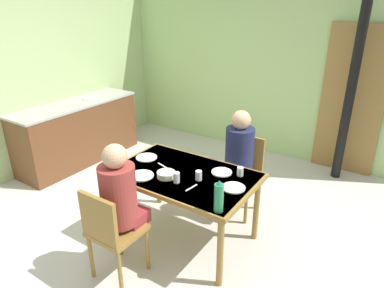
% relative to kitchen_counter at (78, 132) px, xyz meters
% --- Properties ---
extents(ground_plane, '(6.57, 6.57, 0.00)m').
position_rel_kitchen_counter_xyz_m(ground_plane, '(1.96, -0.61, -0.45)').
color(ground_plane, beige).
extents(wall_back, '(4.77, 0.10, 2.80)m').
position_rel_kitchen_counter_xyz_m(wall_back, '(1.96, 1.92, 0.95)').
color(wall_back, '#A1C57B').
rests_on(wall_back, ground_plane).
extents(wall_left, '(0.10, 3.79, 2.80)m').
position_rel_kitchen_counter_xyz_m(wall_left, '(-0.33, 0.02, 0.95)').
color(wall_left, '#A5C080').
rests_on(wall_left, ground_plane).
extents(door_wooden, '(0.80, 0.05, 2.00)m').
position_rel_kitchen_counter_xyz_m(door_wooden, '(3.38, 1.84, 0.55)').
color(door_wooden, olive).
rests_on(door_wooden, ground_plane).
extents(stove_pipe_column, '(0.12, 0.12, 2.80)m').
position_rel_kitchen_counter_xyz_m(stove_pipe_column, '(3.38, 1.57, 0.95)').
color(stove_pipe_column, black).
rests_on(stove_pipe_column, ground_plane).
extents(kitchen_counter, '(0.61, 1.89, 0.91)m').
position_rel_kitchen_counter_xyz_m(kitchen_counter, '(0.00, 0.00, 0.00)').
color(kitchen_counter, brown).
rests_on(kitchen_counter, ground_plane).
extents(dining_table, '(1.37, 0.88, 0.73)m').
position_rel_kitchen_counter_xyz_m(dining_table, '(2.36, -0.66, 0.20)').
color(dining_table, olive).
rests_on(dining_table, ground_plane).
extents(chair_near_diner, '(0.40, 0.40, 0.87)m').
position_rel_kitchen_counter_xyz_m(chair_near_diner, '(2.17, -1.46, 0.05)').
color(chair_near_diner, olive).
rests_on(chair_near_diner, ground_plane).
extents(chair_far_diner, '(0.40, 0.40, 0.87)m').
position_rel_kitchen_counter_xyz_m(chair_far_diner, '(2.62, 0.13, 0.05)').
color(chair_far_diner, olive).
rests_on(chair_far_diner, ground_plane).
extents(person_near_diner, '(0.30, 0.37, 0.77)m').
position_rel_kitchen_counter_xyz_m(person_near_diner, '(2.17, -1.32, 0.33)').
color(person_near_diner, maroon).
rests_on(person_near_diner, ground_plane).
extents(person_far_diner, '(0.30, 0.37, 0.77)m').
position_rel_kitchen_counter_xyz_m(person_far_diner, '(2.62, -0.01, 0.33)').
color(person_far_diner, '#231C42').
rests_on(person_far_diner, ground_plane).
extents(water_bottle_green_near, '(0.08, 0.08, 0.27)m').
position_rel_kitchen_counter_xyz_m(water_bottle_green_near, '(2.94, -1.03, 0.40)').
color(water_bottle_green_near, '#24784A').
rests_on(water_bottle_green_near, dining_table).
extents(serving_bowl_center, '(0.17, 0.17, 0.05)m').
position_rel_kitchen_counter_xyz_m(serving_bowl_center, '(2.27, -0.81, 0.30)').
color(serving_bowl_center, '#E8E8C5').
rests_on(serving_bowl_center, dining_table).
extents(dinner_plate_near_left, '(0.22, 0.22, 0.01)m').
position_rel_kitchen_counter_xyz_m(dinner_plate_near_left, '(1.84, -0.59, 0.28)').
color(dinner_plate_near_left, white).
rests_on(dinner_plate_near_left, dining_table).
extents(dinner_plate_near_right, '(0.23, 0.23, 0.01)m').
position_rel_kitchen_counter_xyz_m(dinner_plate_near_right, '(2.06, -0.92, 0.28)').
color(dinner_plate_near_right, white).
rests_on(dinner_plate_near_right, dining_table).
extents(dinner_plate_far_center, '(0.21, 0.21, 0.01)m').
position_rel_kitchen_counter_xyz_m(dinner_plate_far_center, '(2.88, -0.65, 0.28)').
color(dinner_plate_far_center, white).
rests_on(dinner_plate_far_center, dining_table).
extents(dinner_plate_far_side, '(0.20, 0.20, 0.01)m').
position_rel_kitchen_counter_xyz_m(dinner_plate_far_side, '(2.66, -0.45, 0.28)').
color(dinner_plate_far_side, white).
rests_on(dinner_plate_far_side, dining_table).
extents(drinking_glass_by_near_diner, '(0.06, 0.06, 0.09)m').
position_rel_kitchen_counter_xyz_m(drinking_glass_by_near_diner, '(2.55, -0.69, 0.32)').
color(drinking_glass_by_near_diner, silver).
rests_on(drinking_glass_by_near_diner, dining_table).
extents(drinking_glass_by_far_diner, '(0.06, 0.06, 0.09)m').
position_rel_kitchen_counter_xyz_m(drinking_glass_by_far_diner, '(2.83, -0.41, 0.32)').
color(drinking_glass_by_far_diner, silver).
rests_on(drinking_glass_by_far_diner, dining_table).
extents(drinking_glass_spare_center, '(0.06, 0.06, 0.10)m').
position_rel_kitchen_counter_xyz_m(drinking_glass_spare_center, '(2.40, -0.84, 0.33)').
color(drinking_glass_spare_center, silver).
rests_on(drinking_glass_spare_center, dining_table).
extents(cutlery_knife_near, '(0.15, 0.06, 0.00)m').
position_rel_kitchen_counter_xyz_m(cutlery_knife_near, '(2.09, -0.64, 0.28)').
color(cutlery_knife_near, silver).
rests_on(cutlery_knife_near, dining_table).
extents(cutlery_fork_near, '(0.04, 0.15, 0.00)m').
position_rel_kitchen_counter_xyz_m(cutlery_fork_near, '(2.57, -0.85, 0.28)').
color(cutlery_fork_near, silver).
rests_on(cutlery_fork_near, dining_table).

